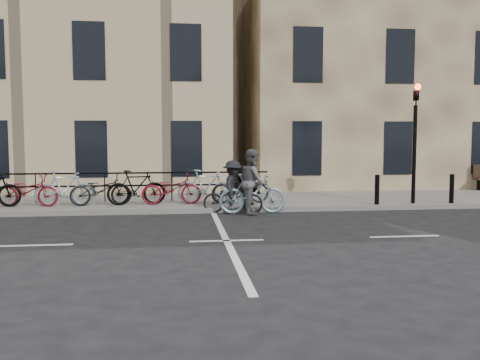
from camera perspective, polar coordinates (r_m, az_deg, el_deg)
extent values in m
plane|color=black|center=(11.54, -1.44, -6.51)|extent=(120.00, 120.00, 0.00)
cube|color=slate|center=(17.64, -16.41, -2.46)|extent=(46.00, 4.00, 0.15)
cube|color=#846D50|center=(26.54, 15.91, 13.15)|extent=(14.00, 10.00, 12.00)
cylinder|color=black|center=(17.23, 18.09, 2.58)|extent=(0.12, 0.12, 3.00)
imported|color=black|center=(17.26, 18.27, 9.06)|extent=(0.15, 0.18, 0.90)
sphere|color=#FF0C05|center=(17.16, 18.45, 9.42)|extent=(0.18, 0.18, 0.18)
cylinder|color=black|center=(16.74, 14.41, -1.00)|extent=(0.14, 0.14, 0.90)
cylinder|color=black|center=(17.75, 21.65, -0.86)|extent=(0.14, 0.14, 0.90)
cube|color=black|center=(22.20, 24.25, -0.49)|extent=(0.06, 0.38, 0.40)
cube|color=black|center=(17.38, -14.23, -0.69)|extent=(10.40, 0.04, 0.95)
imported|color=maroon|center=(16.91, -21.70, -1.06)|extent=(1.80, 0.63, 0.95)
imported|color=#8AA9B5|center=(16.66, -18.21, -0.86)|extent=(1.75, 0.49, 1.05)
imported|color=black|center=(16.49, -14.63, -1.01)|extent=(1.80, 0.63, 0.95)
imported|color=black|center=(16.38, -10.99, -0.80)|extent=(1.75, 0.49, 1.05)
imported|color=maroon|center=(16.34, -7.31, -0.94)|extent=(1.80, 0.63, 0.95)
imported|color=#8AA9B5|center=(16.36, -3.64, -0.72)|extent=(1.75, 0.49, 1.05)
imported|color=black|center=(16.46, 0.02, -0.86)|extent=(1.80, 0.63, 0.95)
imported|color=#8AA9B5|center=(15.31, 1.35, -1.47)|extent=(1.93, 0.58, 1.16)
imported|color=#5B5A5F|center=(15.27, 1.35, -0.16)|extent=(0.72, 0.92, 1.86)
imported|color=black|center=(15.35, -0.76, -1.92)|extent=(1.82, 1.01, 0.91)
imported|color=black|center=(15.32, -0.77, -0.75)|extent=(0.80, 1.10, 1.54)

